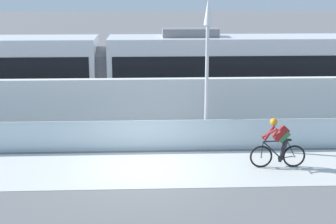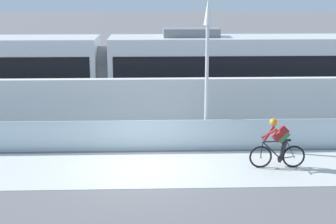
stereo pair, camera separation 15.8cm
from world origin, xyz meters
TOP-DOWN VIEW (x-y plane):
  - ground_plane at (0.00, 0.00)m, footprint 200.00×200.00m
  - bike_path_deck at (0.00, 0.00)m, footprint 32.00×3.20m
  - glass_parapet at (0.00, 1.85)m, footprint 32.00×0.05m
  - concrete_barrier_wall at (0.00, 3.65)m, footprint 32.00×0.36m
  - tram_rail_near at (0.00, 6.13)m, footprint 32.00×0.08m
  - tram_rail_far at (0.00, 7.57)m, footprint 32.00×0.08m
  - tram at (-1.77, 6.85)m, footprint 22.56×2.54m
  - cyclist_on_bike at (4.23, 0.00)m, footprint 1.77×0.58m
  - lamp_post_antenna at (2.19, 2.15)m, footprint 0.28×0.28m

SIDE VIEW (x-z plane):
  - ground_plane at x=0.00m, z-range 0.00..0.00m
  - tram_rail_near at x=0.00m, z-range 0.00..0.01m
  - tram_rail_far at x=0.00m, z-range 0.00..0.01m
  - bike_path_deck at x=0.00m, z-range 0.00..0.01m
  - glass_parapet at x=0.00m, z-range 0.00..1.08m
  - cyclist_on_bike at x=4.23m, z-range -0.02..1.59m
  - concrete_barrier_wall at x=0.00m, z-range 0.00..2.21m
  - tram at x=-1.77m, z-range -0.01..3.80m
  - lamp_post_antenna at x=2.19m, z-range 0.69..5.89m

